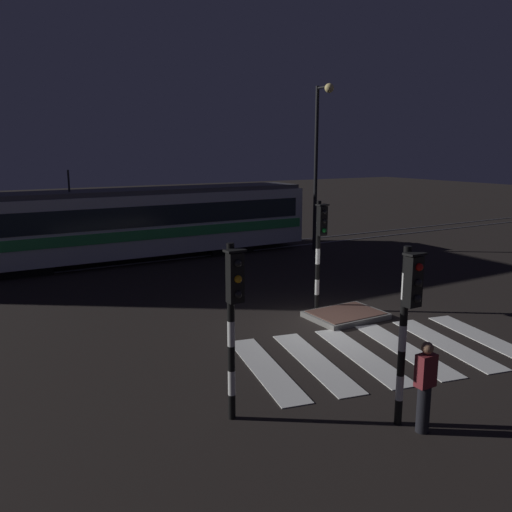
% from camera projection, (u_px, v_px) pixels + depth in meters
% --- Properties ---
extents(ground_plane, '(120.00, 120.00, 0.00)m').
position_uv_depth(ground_plane, '(331.00, 329.00, 15.09)').
color(ground_plane, black).
extents(rail_near, '(80.00, 0.12, 0.03)m').
position_uv_depth(rail_near, '(179.00, 259.00, 24.61)').
color(rail_near, '#59595E').
rests_on(rail_near, ground).
extents(rail_far, '(80.00, 0.12, 0.03)m').
position_uv_depth(rail_far, '(168.00, 253.00, 25.83)').
color(rail_far, '#59595E').
rests_on(rail_far, ground).
extents(crosswalk_zebra, '(7.62, 5.23, 0.02)m').
position_uv_depth(crosswalk_zebra, '(383.00, 352.00, 13.34)').
color(crosswalk_zebra, silver).
rests_on(crosswalk_zebra, ground).
extents(traffic_island, '(2.22, 1.62, 0.18)m').
position_uv_depth(traffic_island, '(346.00, 315.00, 16.06)').
color(traffic_island, slate).
rests_on(traffic_island, ground).
extents(traffic_light_median_centre, '(0.36, 0.42, 3.46)m').
position_uv_depth(traffic_light_median_centre, '(320.00, 239.00, 16.37)').
color(traffic_light_median_centre, black).
rests_on(traffic_light_median_centre, ground).
extents(traffic_light_kerb_mid_left, '(0.36, 0.42, 3.37)m').
position_uv_depth(traffic_light_kerb_mid_left, '(408.00, 311.00, 9.38)').
color(traffic_light_kerb_mid_left, black).
rests_on(traffic_light_kerb_mid_left, ground).
extents(traffic_light_corner_near_left, '(0.36, 0.42, 3.39)m').
position_uv_depth(traffic_light_corner_near_left, '(233.00, 307.00, 9.58)').
color(traffic_light_corner_near_left, black).
rests_on(traffic_light_corner_near_left, ground).
extents(street_lamp_trackside_right, '(0.44, 1.21, 7.99)m').
position_uv_depth(street_lamp_trackside_right, '(319.00, 149.00, 25.69)').
color(street_lamp_trackside_right, black).
rests_on(street_lamp_trackside_right, ground).
extents(tram, '(17.26, 2.58, 4.15)m').
position_uv_depth(tram, '(131.00, 223.00, 23.89)').
color(tram, silver).
rests_on(tram, ground).
extents(pedestrian_waiting_at_kerb, '(0.36, 0.24, 1.71)m').
position_uv_depth(pedestrian_waiting_at_kerb, '(425.00, 386.00, 9.45)').
color(pedestrian_waiting_at_kerb, black).
rests_on(pedestrian_waiting_at_kerb, ground).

